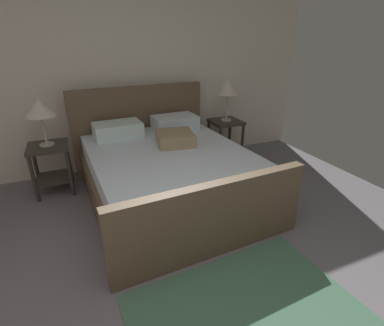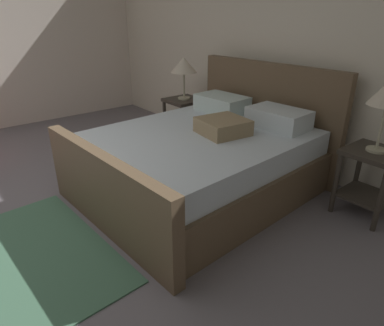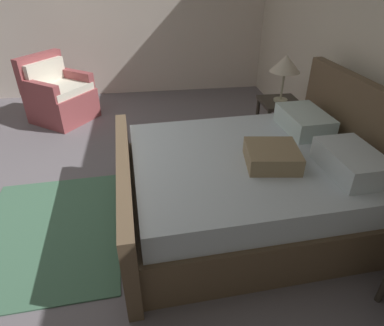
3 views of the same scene
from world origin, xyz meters
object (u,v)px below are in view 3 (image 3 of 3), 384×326
at_px(bed, 251,182).
at_px(nightstand_left, 278,116).
at_px(table_lamp_left, 286,64).
at_px(armchair, 59,96).

relative_size(bed, nightstand_left, 3.70).
distance_m(table_lamp_left, armchair, 3.11).
xyz_separation_m(bed, armchair, (-2.45, -2.09, 0.00)).
height_order(bed, table_lamp_left, bed).
distance_m(nightstand_left, table_lamp_left, 0.62).
relative_size(nightstand_left, table_lamp_left, 1.14).
bearing_deg(armchair, table_lamp_left, 65.99).
height_order(nightstand_left, table_lamp_left, table_lamp_left).
xyz_separation_m(bed, table_lamp_left, (-1.21, 0.69, 0.67)).
xyz_separation_m(bed, nightstand_left, (-1.21, 0.69, 0.06)).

